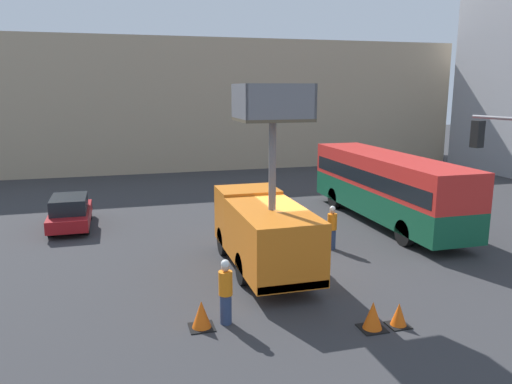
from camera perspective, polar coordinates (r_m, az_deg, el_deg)
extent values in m
plane|color=#333335|center=(18.18, 4.77, -8.70)|extent=(120.00, 120.00, 0.00)
cube|color=tan|center=(43.35, -7.84, 9.96)|extent=(44.00, 10.00, 10.07)
cube|color=orange|center=(19.40, -0.95, -2.60)|extent=(2.27, 1.87, 2.09)
cube|color=orange|center=(16.54, 1.83, -5.36)|extent=(2.27, 4.36, 1.99)
cube|color=red|center=(14.93, 4.31, -10.77)|extent=(2.23, 0.10, 0.24)
cylinder|color=black|center=(19.45, -3.76, -5.62)|extent=(0.30, 1.08, 1.08)
cylinder|color=black|center=(19.93, 1.81, -5.17)|extent=(0.30, 1.08, 1.08)
cylinder|color=black|center=(16.58, -1.48, -8.73)|extent=(0.30, 1.08, 1.08)
cylinder|color=black|center=(17.14, 4.98, -8.08)|extent=(0.30, 1.08, 1.08)
cylinder|color=slate|center=(15.99, 1.88, 2.98)|extent=(0.24, 0.24, 2.86)
cube|color=brown|center=(15.83, 1.92, 8.29)|extent=(2.22, 1.81, 0.10)
cube|color=slate|center=(15.51, -1.90, 10.34)|extent=(0.08, 1.81, 1.05)
cube|color=slate|center=(16.16, 5.62, 10.35)|extent=(0.08, 1.81, 1.05)
cube|color=slate|center=(16.63, 1.01, 10.45)|extent=(2.22, 0.08, 1.05)
cube|color=slate|center=(14.98, 2.95, 10.28)|extent=(2.22, 0.08, 1.05)
cube|color=#145638|center=(24.57, 14.59, -0.94)|extent=(2.45, 11.05, 1.26)
cube|color=red|center=(24.31, 14.76, 2.28)|extent=(2.45, 11.05, 1.54)
cube|color=black|center=(24.35, 14.73, 1.74)|extent=(2.47, 10.61, 0.68)
cylinder|color=black|center=(27.16, 8.95, -0.68)|extent=(0.30, 1.10, 1.10)
cylinder|color=black|center=(28.11, 12.93, -0.41)|extent=(0.30, 1.10, 1.10)
cylinder|color=black|center=(21.33, 16.62, -4.50)|extent=(0.30, 1.10, 1.10)
cylinder|color=black|center=(22.53, 21.26, -3.96)|extent=(0.30, 1.10, 1.10)
cube|color=black|center=(18.33, 23.98, 6.06)|extent=(0.37, 0.37, 0.90)
sphere|color=red|center=(18.31, 24.05, 6.84)|extent=(0.20, 0.20, 0.20)
cylinder|color=navy|center=(14.05, -3.47, -13.20)|extent=(0.32, 0.32, 0.84)
cylinder|color=orange|center=(13.75, -3.51, -10.35)|extent=(0.38, 0.38, 0.67)
sphere|color=tan|center=(13.59, -3.53, -8.61)|extent=(0.23, 0.23, 0.23)
sphere|color=white|center=(13.55, -3.54, -8.20)|extent=(0.24, 0.24, 0.24)
cylinder|color=navy|center=(20.32, 8.64, -5.36)|extent=(0.32, 0.32, 0.81)
cylinder|color=orange|center=(20.11, 8.70, -3.37)|extent=(0.38, 0.38, 0.64)
sphere|color=tan|center=(20.01, 8.74, -2.18)|extent=(0.22, 0.22, 0.22)
sphere|color=white|center=(19.98, 8.75, -1.90)|extent=(0.23, 0.23, 0.23)
cube|color=black|center=(14.60, 15.93, -14.42)|extent=(0.57, 0.57, 0.03)
cone|color=#F25B0F|center=(14.47, 16.01, -13.31)|extent=(0.46, 0.46, 0.65)
cube|color=black|center=(14.25, 13.13, -14.95)|extent=(0.68, 0.68, 0.03)
cone|color=#F25B0F|center=(14.09, 13.20, -13.58)|extent=(0.55, 0.55, 0.78)
cube|color=black|center=(14.04, -6.22, -15.11)|extent=(0.68, 0.68, 0.03)
cone|color=#F25B0F|center=(13.88, -6.25, -13.74)|extent=(0.54, 0.54, 0.78)
cube|color=maroon|center=(24.64, -20.44, -2.58)|extent=(1.75, 4.28, 0.56)
cube|color=black|center=(24.29, -20.58, -1.29)|extent=(1.54, 2.36, 0.68)
cylinder|color=black|center=(26.05, -21.83, -2.45)|extent=(0.22, 0.64, 0.64)
cylinder|color=black|center=(25.93, -18.52, -2.28)|extent=(0.22, 0.64, 0.64)
cylinder|color=black|center=(23.50, -22.47, -4.00)|extent=(0.22, 0.64, 0.64)
cylinder|color=black|center=(23.36, -18.80, -3.81)|extent=(0.22, 0.64, 0.64)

